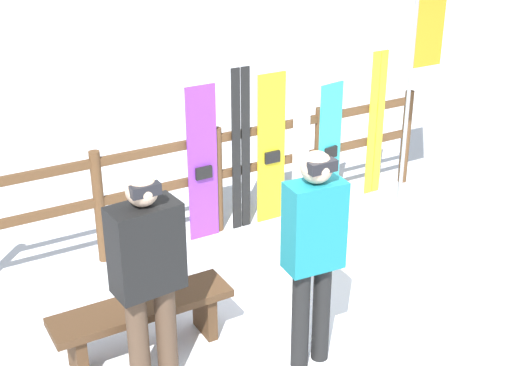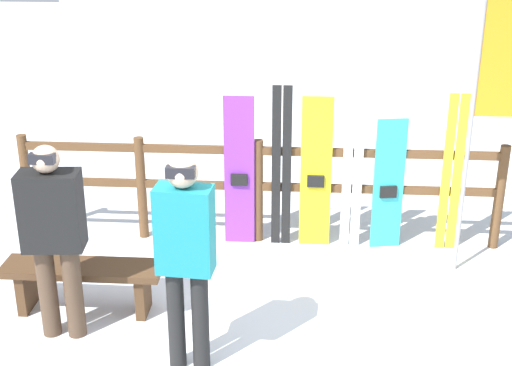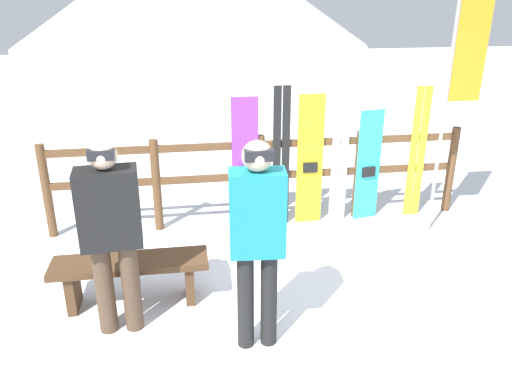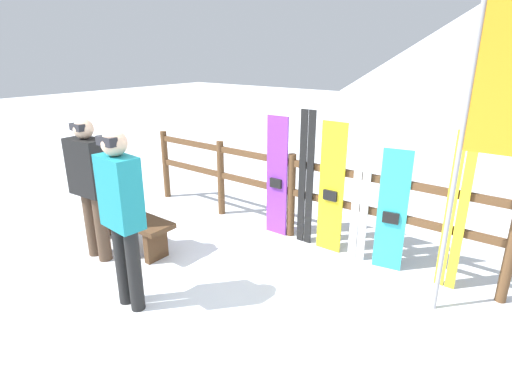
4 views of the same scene
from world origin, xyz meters
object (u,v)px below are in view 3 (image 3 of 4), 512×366
(snowboard_purple, at_px, (245,164))
(ski_pair_yellow, at_px, (417,153))
(bench, at_px, (131,271))
(person_teal, at_px, (257,232))
(ski_pair_white, at_px, (340,159))
(snowboard_cyan, at_px, (368,166))
(person_black, at_px, (111,228))
(rental_flag, at_px, (461,64))
(ski_pair_black, at_px, (281,158))
(snowboard_yellow, at_px, (310,161))

(snowboard_purple, distance_m, ski_pair_yellow, 2.10)
(bench, bearing_deg, person_teal, -35.06)
(ski_pair_white, xyz_separation_m, snowboard_cyan, (0.36, -0.00, -0.11))
(snowboard_purple, bearing_deg, person_black, -125.50)
(person_black, distance_m, snowboard_purple, 2.20)
(bench, bearing_deg, rental_flag, 15.86)
(bench, relative_size, snowboard_purple, 0.87)
(ski_pair_black, xyz_separation_m, ski_pair_white, (0.71, -0.00, -0.05))
(ski_pair_white, bearing_deg, ski_pair_yellow, 0.00)
(person_black, xyz_separation_m, person_teal, (1.09, -0.35, 0.06))
(ski_pair_yellow, bearing_deg, bench, -156.63)
(person_black, height_order, snowboard_yellow, person_black)
(snowboard_cyan, bearing_deg, ski_pair_yellow, 0.33)
(snowboard_purple, height_order, ski_pair_white, ski_pair_white)
(person_teal, xyz_separation_m, snowboard_cyan, (1.68, 2.14, -0.32))
(person_teal, bearing_deg, snowboard_purple, 84.99)
(snowboard_purple, height_order, ski_pair_yellow, ski_pair_yellow)
(person_teal, bearing_deg, rental_flag, 35.03)
(bench, height_order, person_teal, person_teal)
(snowboard_yellow, distance_m, snowboard_cyan, 0.73)
(person_teal, height_order, rental_flag, rental_flag)
(ski_pair_black, xyz_separation_m, ski_pair_yellow, (1.68, 0.00, -0.02))
(snowboard_purple, bearing_deg, ski_pair_yellow, 0.09)
(person_teal, relative_size, ski_pair_yellow, 1.04)
(snowboard_yellow, bearing_deg, person_teal, -113.99)
(snowboard_purple, height_order, ski_pair_black, ski_pair_black)
(ski_pair_black, height_order, snowboard_yellow, ski_pair_black)
(person_black, distance_m, snowboard_yellow, 2.72)
(snowboard_purple, distance_m, snowboard_yellow, 0.77)
(snowboard_yellow, relative_size, ski_pair_white, 1.00)
(rental_flag, bearing_deg, ski_pair_yellow, 106.15)
(snowboard_yellow, relative_size, ski_pair_yellow, 0.97)
(bench, bearing_deg, ski_pair_yellow, 23.37)
(snowboard_yellow, height_order, rental_flag, rental_flag)
(bench, bearing_deg, snowboard_purple, 49.70)
(ski_pair_black, bearing_deg, person_black, -133.46)
(person_teal, bearing_deg, snowboard_cyan, 51.95)
(ski_pair_black, xyz_separation_m, snowboard_cyan, (1.07, -0.00, -0.16))
(bench, distance_m, snowboard_purple, 1.92)
(snowboard_purple, xyz_separation_m, snowboard_yellow, (0.77, 0.00, 0.00))
(snowboard_cyan, bearing_deg, snowboard_yellow, 179.98)
(ski_pair_black, distance_m, rental_flag, 2.16)
(person_teal, relative_size, snowboard_purple, 1.08)
(ski_pair_yellow, distance_m, rental_flag, 1.21)
(person_black, xyz_separation_m, snowboard_yellow, (2.04, 1.79, -0.15))
(snowboard_yellow, height_order, snowboard_cyan, snowboard_yellow)
(bench, relative_size, person_black, 0.84)
(ski_pair_black, relative_size, snowboard_cyan, 1.23)
(snowboard_purple, relative_size, snowboard_cyan, 1.15)
(bench, distance_m, ski_pair_black, 2.23)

